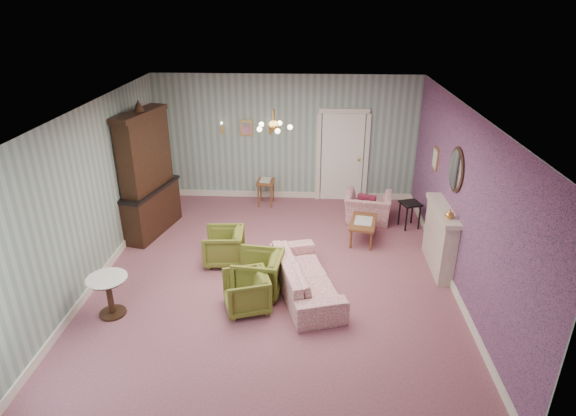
# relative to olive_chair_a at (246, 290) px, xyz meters

# --- Properties ---
(floor) EXTENTS (7.00, 7.00, 0.00)m
(floor) POSITION_rel_olive_chair_a_xyz_m (0.37, 1.01, -0.34)
(floor) COLOR #945666
(floor) RESTS_ON ground
(ceiling) EXTENTS (7.00, 7.00, 0.00)m
(ceiling) POSITION_rel_olive_chair_a_xyz_m (0.37, 1.01, 2.56)
(ceiling) COLOR white
(ceiling) RESTS_ON ground
(wall_back) EXTENTS (6.00, 0.00, 6.00)m
(wall_back) POSITION_rel_olive_chair_a_xyz_m (0.37, 4.51, 1.11)
(wall_back) COLOR gray
(wall_back) RESTS_ON ground
(wall_front) EXTENTS (6.00, 0.00, 6.00)m
(wall_front) POSITION_rel_olive_chair_a_xyz_m (0.37, -2.49, 1.11)
(wall_front) COLOR gray
(wall_front) RESTS_ON ground
(wall_left) EXTENTS (0.00, 7.00, 7.00)m
(wall_left) POSITION_rel_olive_chair_a_xyz_m (-2.63, 1.01, 1.11)
(wall_left) COLOR gray
(wall_left) RESTS_ON ground
(wall_right) EXTENTS (0.00, 7.00, 7.00)m
(wall_right) POSITION_rel_olive_chair_a_xyz_m (3.37, 1.01, 1.11)
(wall_right) COLOR gray
(wall_right) RESTS_ON ground
(wall_right_floral) EXTENTS (0.00, 7.00, 7.00)m
(wall_right_floral) POSITION_rel_olive_chair_a_xyz_m (3.36, 1.01, 1.11)
(wall_right_floral) COLOR #BD5E92
(wall_right_floral) RESTS_ON ground
(door) EXTENTS (1.12, 0.12, 2.16)m
(door) POSITION_rel_olive_chair_a_xyz_m (1.67, 4.47, 0.74)
(door) COLOR white
(door) RESTS_ON floor
(olive_chair_a) EXTENTS (0.78, 0.81, 0.68)m
(olive_chair_a) POSITION_rel_olive_chair_a_xyz_m (0.00, 0.00, 0.00)
(olive_chair_a) COLOR olive
(olive_chair_a) RESTS_ON floor
(olive_chair_b) EXTENTS (0.77, 0.82, 0.76)m
(olive_chair_b) POSITION_rel_olive_chair_a_xyz_m (0.13, 0.48, 0.04)
(olive_chair_b) COLOR olive
(olive_chair_b) RESTS_ON floor
(olive_chair_c) EXTENTS (0.69, 0.73, 0.71)m
(olive_chair_c) POSITION_rel_olive_chair_a_xyz_m (-0.59, 1.40, 0.02)
(olive_chair_c) COLOR olive
(olive_chair_c) RESTS_ON floor
(sofa_chintz) EXTENTS (1.13, 2.12, 0.80)m
(sofa_chintz) POSITION_rel_olive_chair_a_xyz_m (0.90, 0.51, 0.06)
(sofa_chintz) COLOR #A74362
(sofa_chintz) RESTS_ON floor
(wingback_chair) EXTENTS (1.04, 0.77, 0.83)m
(wingback_chair) POSITION_rel_olive_chair_a_xyz_m (2.19, 3.28, 0.08)
(wingback_chair) COLOR #A74362
(wingback_chair) RESTS_ON floor
(dresser) EXTENTS (0.91, 1.67, 2.65)m
(dresser) POSITION_rel_olive_chair_a_xyz_m (-2.28, 2.58, 0.99)
(dresser) COLOR black
(dresser) RESTS_ON floor
(fireplace) EXTENTS (0.30, 1.40, 1.16)m
(fireplace) POSITION_rel_olive_chair_a_xyz_m (3.23, 1.41, 0.24)
(fireplace) COLOR beige
(fireplace) RESTS_ON floor
(mantel_vase) EXTENTS (0.15, 0.15, 0.15)m
(mantel_vase) POSITION_rel_olive_chair_a_xyz_m (3.21, 1.01, 0.90)
(mantel_vase) COLOR gold
(mantel_vase) RESTS_ON fireplace
(oval_mirror) EXTENTS (0.04, 0.76, 0.84)m
(oval_mirror) POSITION_rel_olive_chair_a_xyz_m (3.33, 1.41, 1.51)
(oval_mirror) COLOR white
(oval_mirror) RESTS_ON wall_right
(framed_print) EXTENTS (0.04, 0.34, 0.42)m
(framed_print) POSITION_rel_olive_chair_a_xyz_m (3.34, 2.76, 1.26)
(framed_print) COLOR gold
(framed_print) RESTS_ON wall_right
(coffee_table) EXTENTS (0.63, 0.93, 0.44)m
(coffee_table) POSITION_rel_olive_chair_a_xyz_m (2.00, 2.36, -0.12)
(coffee_table) COLOR brown
(coffee_table) RESTS_ON floor
(side_table_black) EXTENTS (0.47, 0.47, 0.56)m
(side_table_black) POSITION_rel_olive_chair_a_xyz_m (3.02, 3.01, -0.06)
(side_table_black) COLOR black
(side_table_black) RESTS_ON floor
(pedestal_table) EXTENTS (0.66, 0.66, 0.66)m
(pedestal_table) POSITION_rel_olive_chair_a_xyz_m (-2.04, -0.24, -0.01)
(pedestal_table) COLOR black
(pedestal_table) RESTS_ON floor
(nesting_table) EXTENTS (0.40, 0.50, 0.63)m
(nesting_table) POSITION_rel_olive_chair_a_xyz_m (-0.07, 4.06, -0.02)
(nesting_table) COLOR brown
(nesting_table) RESTS_ON floor
(gilt_mirror_back) EXTENTS (0.28, 0.06, 0.36)m
(gilt_mirror_back) POSITION_rel_olive_chair_a_xyz_m (-0.53, 4.47, 1.36)
(gilt_mirror_back) COLOR gold
(gilt_mirror_back) RESTS_ON wall_back
(sconce_left) EXTENTS (0.16, 0.12, 0.30)m
(sconce_left) POSITION_rel_olive_chair_a_xyz_m (-1.08, 4.45, 1.36)
(sconce_left) COLOR gold
(sconce_left) RESTS_ON wall_back
(sconce_right) EXTENTS (0.16, 0.12, 0.30)m
(sconce_right) POSITION_rel_olive_chair_a_xyz_m (0.02, 4.45, 1.36)
(sconce_right) COLOR gold
(sconce_right) RESTS_ON wall_back
(chandelier) EXTENTS (0.56, 0.56, 0.36)m
(chandelier) POSITION_rel_olive_chair_a_xyz_m (0.37, 1.01, 2.29)
(chandelier) COLOR gold
(chandelier) RESTS_ON ceiling
(burgundy_cushion) EXTENTS (0.41, 0.28, 0.39)m
(burgundy_cushion) POSITION_rel_olive_chair_a_xyz_m (2.14, 3.13, 0.14)
(burgundy_cushion) COLOR maroon
(burgundy_cushion) RESTS_ON wingback_chair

